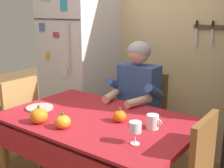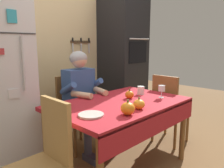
% 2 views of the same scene
% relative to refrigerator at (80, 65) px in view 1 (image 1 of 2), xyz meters
% --- Properties ---
extents(back_wall_assembly, '(3.70, 0.13, 2.60)m').
position_rel_refrigerator_xyz_m(back_wall_assembly, '(1.00, 0.39, 0.40)').
color(back_wall_assembly, '#D1B784').
rests_on(back_wall_assembly, ground).
extents(refrigerator, '(0.68, 0.71, 1.80)m').
position_rel_refrigerator_xyz_m(refrigerator, '(0.00, 0.00, 0.00)').
color(refrigerator, silver).
rests_on(refrigerator, ground).
extents(dining_table, '(1.40, 0.90, 0.74)m').
position_rel_refrigerator_xyz_m(dining_table, '(0.95, -0.88, -0.24)').
color(dining_table, brown).
rests_on(dining_table, ground).
extents(chair_behind_person, '(0.40, 0.40, 0.93)m').
position_rel_refrigerator_xyz_m(chair_behind_person, '(0.91, -0.09, -0.39)').
color(chair_behind_person, brown).
rests_on(chair_behind_person, ground).
extents(seated_person, '(0.47, 0.55, 1.25)m').
position_rel_refrigerator_xyz_m(seated_person, '(0.91, -0.28, -0.16)').
color(seated_person, '#38384C').
rests_on(seated_person, ground).
extents(chair_left_side, '(0.40, 0.40, 0.93)m').
position_rel_refrigerator_xyz_m(chair_left_side, '(0.05, -0.94, -0.39)').
color(chair_left_side, tan).
rests_on(chair_left_side, ground).
extents(coffee_mug, '(0.11, 0.08, 0.10)m').
position_rel_refrigerator_xyz_m(coffee_mug, '(1.37, -0.80, -0.11)').
color(coffee_mug, white).
rests_on(coffee_mug, dining_table).
extents(wine_glass, '(0.07, 0.07, 0.14)m').
position_rel_refrigerator_xyz_m(wine_glass, '(1.40, -1.07, -0.06)').
color(wine_glass, white).
rests_on(wine_glass, dining_table).
extents(pumpkin_large, '(0.10, 0.10, 0.11)m').
position_rel_refrigerator_xyz_m(pumpkin_large, '(1.13, -0.83, -0.12)').
color(pumpkin_large, orange).
rests_on(pumpkin_large, dining_table).
extents(pumpkin_medium, '(0.11, 0.11, 0.11)m').
position_rel_refrigerator_xyz_m(pumpkin_medium, '(0.89, -1.15, -0.12)').
color(pumpkin_medium, orange).
rests_on(pumpkin_medium, dining_table).
extents(pumpkin_small, '(0.12, 0.12, 0.13)m').
position_rel_refrigerator_xyz_m(pumpkin_small, '(0.69, -1.18, -0.11)').
color(pumpkin_small, orange).
rests_on(pumpkin_small, dining_table).
extents(serving_tray, '(0.21, 0.21, 0.02)m').
position_rel_refrigerator_xyz_m(serving_tray, '(0.46, -0.98, -0.15)').
color(serving_tray, '#B7B2A8').
rests_on(serving_tray, dining_table).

